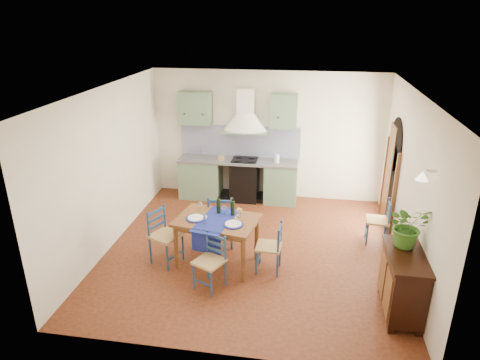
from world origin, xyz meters
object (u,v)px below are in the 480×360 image
chair_near (211,261)px  sideboard (403,281)px  dining_table (217,224)px  potted_plant (408,226)px

chair_near → sideboard: bearing=-3.6°
dining_table → sideboard: 2.88m
sideboard → dining_table: bearing=163.4°
dining_table → sideboard: bearing=-16.6°
chair_near → dining_table: bearing=93.0°
dining_table → chair_near: size_ratio=1.66×
dining_table → sideboard: dining_table is taller
sideboard → potted_plant: 0.77m
dining_table → chair_near: bearing=-87.0°
chair_near → sideboard: size_ratio=0.82×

